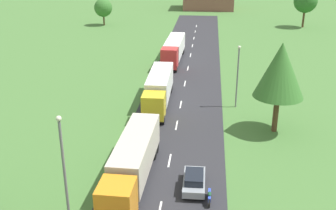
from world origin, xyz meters
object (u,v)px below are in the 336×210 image
at_px(truck_third, 174,49).
at_px(car_second, 194,181).
at_px(truck_lead, 133,161).
at_px(tree_elm, 306,1).
at_px(lamppost_second, 238,73).
at_px(tree_birch, 103,8).
at_px(truck_second, 159,88).
at_px(tree_oak, 280,70).
at_px(motorcycle_courier, 209,196).
at_px(lamppost_lead, 64,170).

relative_size(truck_third, car_second, 3.39).
xyz_separation_m(truck_lead, car_second, (4.98, -0.32, -1.29)).
bearing_deg(tree_elm, car_second, -107.63).
bearing_deg(lamppost_second, tree_birch, 120.14).
distance_m(truck_second, tree_birch, 52.35).
relative_size(truck_lead, truck_third, 0.97).
relative_size(lamppost_second, tree_oak, 0.79).
relative_size(lamppost_second, tree_elm, 0.88).
relative_size(car_second, motorcycle_courier, 2.05).
height_order(tree_oak, tree_birch, tree_oak).
bearing_deg(truck_third, tree_birch, 122.89).
xyz_separation_m(truck_second, tree_birch, (-18.99, 48.75, 1.91)).
relative_size(truck_second, tree_elm, 1.46).
bearing_deg(truck_third, tree_elm, 49.60).
bearing_deg(lamppost_second, car_second, -102.99).
relative_size(truck_third, tree_birch, 2.20).
bearing_deg(car_second, truck_third, 97.61).
bearing_deg(truck_lead, lamppost_lead, -117.45).
bearing_deg(truck_third, tree_oak, -63.23).
bearing_deg(lamppost_lead, tree_birch, 102.26).
height_order(motorcycle_courier, tree_oak, tree_oak).
xyz_separation_m(truck_second, tree_oak, (12.92, -6.20, 4.49)).
height_order(truck_lead, car_second, truck_lead).
xyz_separation_m(truck_lead, lamppost_lead, (-3.25, -6.26, 2.68)).
height_order(car_second, tree_oak, tree_oak).
bearing_deg(lamppost_lead, lamppost_second, 62.74).
height_order(car_second, lamppost_lead, lamppost_lead).
height_order(motorcycle_courier, lamppost_second, lamppost_second).
xyz_separation_m(truck_third, tree_oak, (12.86, -25.50, 4.55)).
xyz_separation_m(truck_third, motorcycle_courier, (6.22, -38.94, -1.53)).
distance_m(car_second, tree_oak, 15.35).
height_order(truck_third, car_second, truck_third).
bearing_deg(car_second, tree_elm, 72.37).
bearing_deg(lamppost_lead, motorcycle_courier, 24.51).
distance_m(tree_birch, tree_elm, 46.02).
bearing_deg(lamppost_lead, truck_second, 82.41).
bearing_deg(truck_lead, car_second, -3.71).
xyz_separation_m(motorcycle_courier, lamppost_lead, (-9.47, -4.32, 4.25)).
distance_m(lamppost_lead, tree_birch, 74.41).
relative_size(car_second, tree_elm, 0.47).
distance_m(car_second, lamppost_lead, 10.90).
distance_m(truck_second, lamppost_lead, 24.31).
height_order(truck_second, motorcycle_courier, truck_second).
height_order(truck_second, truck_third, truck_second).
xyz_separation_m(truck_lead, truck_third, (-0.00, 37.00, -0.04)).
bearing_deg(lamppost_second, tree_oak, -59.87).
bearing_deg(tree_elm, tree_birch, -177.34).
bearing_deg(truck_second, tree_birch, 111.28).
distance_m(truck_third, tree_elm, 41.65).
relative_size(truck_second, motorcycle_courier, 6.43).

